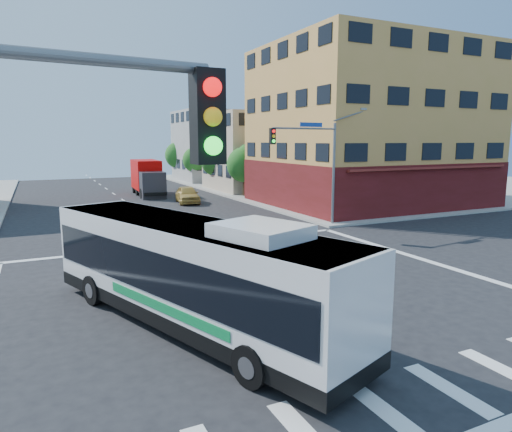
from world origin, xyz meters
name	(u,v)px	position (x,y,z in m)	size (l,w,h in m)	color
ground	(262,294)	(0.00, 0.00, 0.00)	(120.00, 120.00, 0.00)	black
sidewalk_ne	(375,182)	(35.00, 35.00, 0.07)	(50.00, 50.00, 0.15)	gray
corner_building_ne	(368,140)	(19.99, 18.48, 5.89)	(18.10, 15.44, 14.00)	#C78C47
building_east_near	(263,152)	(16.98, 33.98, 4.51)	(12.06, 10.06, 9.00)	tan
building_east_far	(220,146)	(16.98, 47.98, 5.01)	(12.06, 10.06, 10.00)	#999994
signal_mast_ne	(314,154)	(9.08, 10.62, 4.98)	(7.91, 1.13, 8.07)	slate
street_tree_a	(245,162)	(11.90, 27.92, 3.59)	(3.60, 3.60, 5.53)	#351F13
street_tree_b	(217,158)	(11.90, 35.92, 3.75)	(3.80, 3.80, 5.79)	#351F13
street_tree_c	(196,158)	(11.90, 43.92, 3.46)	(3.40, 3.40, 5.29)	#351F13
street_tree_d	(179,154)	(11.90, 51.92, 3.88)	(4.00, 4.00, 6.03)	#351F13
transit_bus	(189,271)	(-3.42, -1.69, 1.81)	(6.82, 12.69, 3.71)	black
box_truck	(148,178)	(3.15, 33.97, 1.81)	(2.83, 8.39, 3.72)	#27262C
parked_car	(187,194)	(5.13, 26.23, 0.80)	(1.90, 4.72, 1.61)	#BA9640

